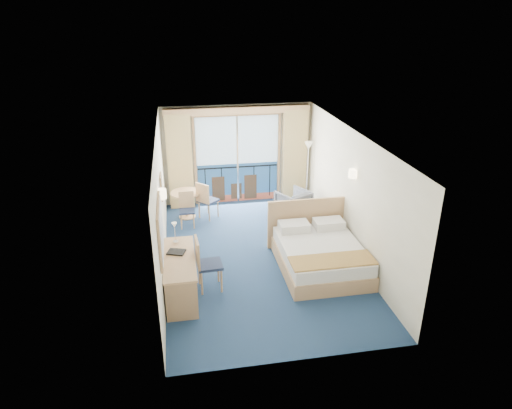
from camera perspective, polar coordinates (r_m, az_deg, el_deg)
name	(u,v)px	position (r m, az deg, el deg)	size (l,w,h in m)	color
floor	(259,257)	(10.02, 0.38, -6.52)	(6.50, 6.50, 0.00)	navy
room_walls	(259,180)	(9.27, 0.41, 3.07)	(4.04, 6.54, 2.72)	silver
balcony_door	(237,162)	(12.48, -2.35, 5.33)	(2.36, 0.03, 2.52)	navy
curtain_left	(180,162)	(12.20, -9.48, 5.25)	(0.65, 0.22, 2.55)	tan
curtain_right	(294,156)	(12.60, 4.81, 6.07)	(0.65, 0.22, 2.55)	tan
pelmet	(237,110)	(12.00, -2.35, 11.71)	(3.80, 0.25, 0.18)	tan
mirror	(160,230)	(7.85, -11.86, -3.16)	(0.05, 1.25, 0.95)	tan
wall_print	(162,187)	(9.62, -11.73, 2.21)	(0.04, 0.42, 0.52)	tan
sconce_left	(161,194)	(8.55, -11.73, 1.31)	(0.18, 0.18, 0.18)	beige
sconce_right	(353,174)	(9.64, 12.02, 3.80)	(0.18, 0.18, 0.18)	beige
bed	(320,253)	(9.59, 7.95, -6.08)	(1.80, 2.14, 1.13)	tan
nightstand	(326,224)	(11.02, 8.79, -2.43)	(0.38, 0.37, 0.50)	#997951
phone	(328,213)	(10.92, 8.95, -1.01)	(0.18, 0.14, 0.08)	beige
armchair	(293,203)	(11.88, 4.66, 0.20)	(0.73, 0.75, 0.68)	#4F5360
floor_lamp	(308,157)	(12.33, 6.54, 5.88)	(0.24, 0.24, 1.75)	silver
desk	(181,287)	(8.31, -9.34, -10.19)	(0.58, 1.68, 0.79)	tan
desk_chair	(205,261)	(8.70, -6.45, -7.04)	(0.50, 0.49, 1.08)	#1C2743
folder	(176,252)	(8.68, -9.94, -5.87)	(0.32, 0.24, 0.03)	black
desk_lamp	(175,229)	(8.89, -10.13, -2.98)	(0.11, 0.11, 0.41)	silver
round_table	(186,198)	(11.79, -8.72, 0.78)	(0.77, 0.77, 0.69)	tan
table_chair_a	(206,199)	(11.63, -6.29, 0.75)	(0.60, 0.60, 0.98)	#1C2743
table_chair_b	(187,207)	(11.35, -8.65, -0.32)	(0.38, 0.39, 0.87)	#1C2743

